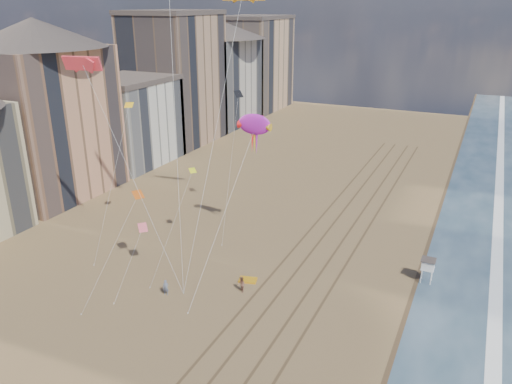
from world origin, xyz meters
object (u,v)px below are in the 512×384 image
at_px(show_kite, 254,125).
at_px(kite_flyer_a, 166,288).
at_px(grounded_kite, 248,280).
at_px(kite_flyer_b, 241,285).
at_px(lifeguard_stand, 428,265).

bearing_deg(show_kite, kite_flyer_a, -103.55).
distance_m(grounded_kite, kite_flyer_b, 2.59).
distance_m(kite_flyer_a, kite_flyer_b, 8.39).
bearing_deg(kite_flyer_a, show_kite, 55.54).
bearing_deg(lifeguard_stand, kite_flyer_a, -149.62).
xyz_separation_m(show_kite, kite_flyer_a, (-3.68, -15.27, -15.53)).
bearing_deg(kite_flyer_a, grounded_kite, 22.15).
xyz_separation_m(grounded_kite, kite_flyer_a, (-6.96, -6.50, 0.79)).
height_order(lifeguard_stand, show_kite, show_kite).
xyz_separation_m(lifeguard_stand, grounded_kite, (-18.88, -8.65, -2.14)).
distance_m(lifeguard_stand, grounded_kite, 20.88).
distance_m(lifeguard_stand, kite_flyer_b, 21.61).
height_order(kite_flyer_a, kite_flyer_b, kite_flyer_b).
distance_m(grounded_kite, kite_flyer_a, 9.56).
bearing_deg(lifeguard_stand, show_kite, 179.68).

